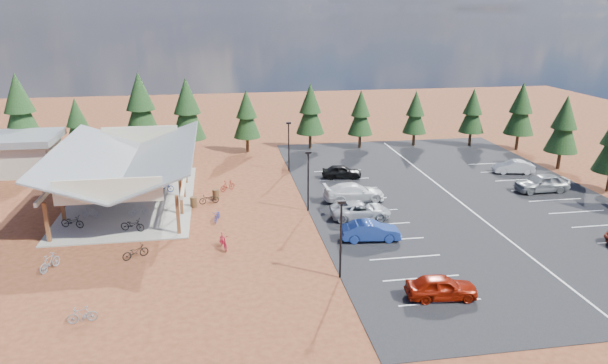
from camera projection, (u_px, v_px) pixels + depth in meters
The scene contains 43 objects.
ground at pixel (250, 223), 42.81m from camera, with size 140.00×140.00×0.00m, color #562C16.
asphalt_lot at pixel (455, 198), 48.45m from camera, with size 27.00×44.00×0.04m, color black.
concrete_pad at pixel (132, 200), 47.84m from camera, with size 10.60×18.60×0.10m, color gray.
bike_pavilion at pixel (127, 159), 46.69m from camera, with size 11.65×19.40×4.97m.
outbuilding at pixel (3, 154), 55.44m from camera, with size 11.00×7.00×3.90m.
lamp_post_0 at pixel (341, 234), 33.26m from camera, with size 0.50×0.25×5.14m.
lamp_post_1 at pixel (308, 177), 44.54m from camera, with size 0.50×0.25×5.14m.
lamp_post_2 at pixel (289, 143), 55.82m from camera, with size 0.50×0.25×5.14m.
trash_bin_0 at pixel (194, 202), 46.13m from camera, with size 0.60×0.60×0.90m, color #4F341C.
trash_bin_1 at pixel (216, 194), 48.08m from camera, with size 0.60×0.60×0.90m, color #4F341C.
pine_0 at pixel (20, 108), 58.63m from camera, with size 4.18×4.18×9.74m.
pine_1 at pixel (77, 123), 59.08m from camera, with size 3.01×3.01×7.01m.
pine_2 at pixel (141, 105), 60.55m from camera, with size 4.12×4.12×9.60m.
pine_3 at pixel (187, 109), 60.11m from camera, with size 3.89×3.89×9.05m.
pine_4 at pixel (247, 114), 62.70m from camera, with size 3.17×3.17×7.37m.
pine_5 at pixel (310, 109), 64.16m from camera, with size 3.38×3.38×7.88m.
pine_6 at pixel (361, 113), 64.70m from camera, with size 3.02×3.02×7.04m.
pine_7 at pixel (415, 113), 65.73m from camera, with size 2.92×2.92×6.80m.
pine_8 at pixel (473, 111), 65.78m from camera, with size 3.04×3.04×7.08m.
pine_12 at pixel (564, 125), 55.91m from camera, with size 3.35×3.35×7.80m.
pine_13 at pixel (521, 109), 63.59m from camera, with size 3.47×3.47×8.08m.
bike_0 at pixel (72, 222), 41.52m from camera, with size 0.65×1.86×0.98m, color black.
bike_1 at pixel (90, 212), 43.58m from camera, with size 0.42×1.47×0.88m, color #92969A.
bike_2 at pixel (122, 195), 47.63m from camera, with size 0.58×1.66×0.87m, color #20529C.
bike_3 at pixel (120, 180), 51.50m from camera, with size 0.47×1.67×1.01m, color maroon.
bike_4 at pixel (132, 225), 40.90m from camera, with size 0.66×1.90×1.00m, color black.
bike_5 at pixel (138, 210), 43.93m from camera, with size 0.45×1.61×0.97m, color gray.
bike_6 at pixel (164, 188), 49.49m from camera, with size 0.62×1.78×0.93m, color navy.
bike_7 at pixel (148, 177), 52.28m from camera, with size 0.51×1.81×1.09m, color maroon.
bike_9 at pixel (50, 262), 34.97m from camera, with size 0.52×1.85×1.11m, color gray.
bike_11 at pixel (223, 241), 38.12m from camera, with size 0.52×1.86×1.12m, color maroon.
bike_12 at pixel (135, 252), 36.66m from camera, with size 0.63×1.82×0.96m, color black.
bike_13 at pixel (82, 315), 29.10m from camera, with size 0.45×1.59×0.95m, color gray.
bike_14 at pixel (217, 216), 43.11m from camera, with size 0.59×1.71×0.90m, color navy.
bike_15 at pixel (227, 185), 50.28m from camera, with size 0.48×1.72×1.03m, color maroon.
bike_16 at pixel (209, 199), 46.92m from camera, with size 0.60×1.71×0.90m, color black.
car_0 at pixel (441, 287), 31.47m from camera, with size 1.67×4.15×1.41m, color maroon.
car_1 at pixel (370, 231), 39.39m from camera, with size 1.51×4.32×1.42m, color navy.
car_2 at pixel (361, 210), 43.54m from camera, with size 2.25×4.88×1.36m, color #AEB1B6.
car_3 at pixel (354, 192), 47.49m from camera, with size 2.18×5.37×1.56m, color silver.
car_4 at pixel (342, 172), 53.90m from camera, with size 1.57×3.91×1.33m, color black.
car_8 at pixel (542, 183), 49.86m from camera, with size 1.98×4.92×1.68m, color gray.
car_9 at pixel (513, 167), 55.49m from camera, with size 1.41×4.04×1.33m, color silver.
Camera 1 is at (-2.17, -39.94, 16.17)m, focal length 32.00 mm.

